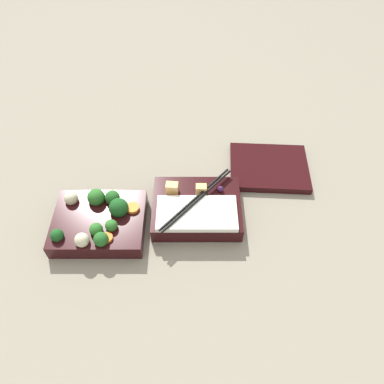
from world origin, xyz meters
The scene contains 4 objects.
ground_plane centered at (0.00, 0.00, 0.00)m, with size 3.00×3.00×0.00m, color gray.
bento_tray_vegetable centered at (-0.10, -0.01, 0.03)m, with size 0.20×0.16×0.07m.
bento_tray_rice centered at (0.11, 0.02, 0.02)m, with size 0.20×0.18×0.07m.
bento_lid centered at (0.29, 0.16, 0.01)m, with size 0.19×0.15×0.02m, color black.
Camera 1 is at (0.10, -0.48, 0.69)m, focal length 35.00 mm.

